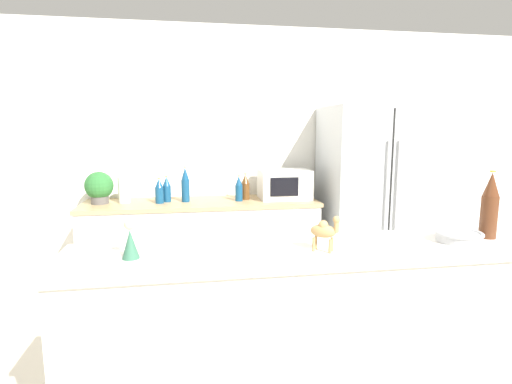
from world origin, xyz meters
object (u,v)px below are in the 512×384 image
Objects in this scene: back_bottle_2 at (167,189)px; wine_bottle at (490,206)px; potted_plant at (99,187)px; back_bottle_0 at (245,187)px; back_bottle_1 at (239,189)px; camel_figurine at (324,230)px; fruit_bowl at (459,236)px; microwave at (284,184)px; back_bottle_3 at (185,185)px; paper_towel_roll at (124,190)px; wise_man_figurine_blue at (130,242)px; back_bottle_4 at (159,191)px; refrigerator at (372,198)px.

wine_bottle reaches higher than back_bottle_2.
back_bottle_0 is (1.33, 0.00, -0.03)m from potted_plant.
potted_plant reaches higher than back_bottle_1.
potted_plant is 2.51m from camel_figurine.
microwave is at bearing 100.22° from fruit_bowl.
back_bottle_2 is at bearing 170.69° from back_bottle_3.
paper_towel_roll is at bearing 176.09° from back_bottle_3.
wine_bottle reaches higher than camel_figurine.
microwave is 1.47× the size of back_bottle_3.
wine_bottle is at bearing -64.98° from back_bottle_0.
wine_bottle is at bearing -41.56° from potted_plant.
back_bottle_0 is at bearing 3.37° from back_bottle_3.
fruit_bowl is (1.31, -2.02, -0.00)m from back_bottle_3.
camel_figurine is at bearing -98.79° from microwave.
potted_plant is 1.71m from microwave.
microwave is 2.84× the size of wise_man_figurine_blue.
back_bottle_4 is at bearing -174.75° from back_bottle_0.
refrigerator is 6.13× the size of potted_plant.
microwave is at bearing -0.18° from back_bottle_2.
back_bottle_2 reaches higher than back_bottle_1.
back_bottle_3 reaches higher than back_bottle_1.
back_bottle_3 is (-0.94, -0.02, 0.02)m from microwave.
back_bottle_1 is (-0.07, -0.07, -0.00)m from back_bottle_0.
fruit_bowl is at bearing -104.13° from refrigerator.
paper_towel_roll is 0.55m from back_bottle_3.
wise_man_figurine_blue is (-1.15, -2.05, 0.06)m from microwave.
wise_man_figurine_blue reaches higher than back_bottle_0.
wise_man_figurine_blue is at bearing -74.92° from potted_plant.
back_bottle_4 is at bearing 127.96° from fruit_bowl.
back_bottle_0 is (-0.38, 0.01, -0.02)m from microwave.
back_bottle_0 is 0.80m from back_bottle_4.
back_bottle_3 is 0.97× the size of wine_bottle.
paper_towel_roll is 0.74× the size of back_bottle_3.
microwave is 0.38m from back_bottle_0.
camel_figurine is at bearing -176.69° from fruit_bowl.
refrigerator is at bearing 44.01° from wise_man_figurine_blue.
wise_man_figurine_blue is at bearing -110.67° from back_bottle_0.
refrigerator is 2.36m from paper_towel_roll.
wine_bottle is (0.94, -2.01, 0.17)m from back_bottle_0.
back_bottle_4 is 0.69× the size of wine_bottle.
refrigerator is 5.42× the size of back_bottle_3.
camel_figurine reaches higher than back_bottle_2.
paper_towel_roll is at bearing 99.36° from wise_man_figurine_blue.
wise_man_figurine_blue is (0.34, -2.06, 0.08)m from paper_towel_roll.
fruit_bowl is (2.08, -2.05, 0.00)m from potted_plant.
back_bottle_2 is 0.72× the size of wine_bottle.
back_bottle_4 is (-0.06, -0.07, -0.00)m from back_bottle_2.
back_bottle_3 is at bearing 9.73° from back_bottle_4.
microwave is at bearing 3.14° from back_bottle_4.
back_bottle_3 is 2.03m from wise_man_figurine_blue.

